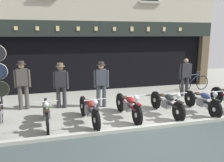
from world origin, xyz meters
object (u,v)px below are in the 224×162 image
at_px(motorcycle_center_left, 89,110).
at_px(leaning_bicycle, 194,83).
at_px(salesman_right, 101,82).
at_px(assistant_far_right, 185,76).
at_px(salesman_left, 23,83).
at_px(advert_board_near, 153,51).
at_px(motorcycle_left, 46,112).
at_px(shopkeeper_center, 61,83).
at_px(advert_board_far, 173,51).
at_px(motorcycle_center, 128,105).
at_px(motorcycle_right, 202,101).
at_px(motorcycle_center_right, 167,103).

relative_size(motorcycle_center_left, leaning_bicycle, 1.19).
height_order(salesman_right, assistant_far_right, salesman_right).
bearing_deg(motorcycle_center_left, salesman_left, -50.04).
relative_size(salesman_left, assistant_far_right, 1.06).
bearing_deg(advert_board_near, motorcycle_left, -141.45).
distance_m(motorcycle_center_left, shopkeeper_center, 2.00).
distance_m(advert_board_far, leaning_bicycle, 2.11).
bearing_deg(motorcycle_center, assistant_far_right, -152.63).
distance_m(motorcycle_right, salesman_left, 6.41).
bearing_deg(shopkeeper_center, motorcycle_center, 152.21).
bearing_deg(motorcycle_center, shopkeeper_center, -43.82).
bearing_deg(salesman_left, shopkeeper_center, 170.08).
distance_m(motorcycle_left, advert_board_far, 7.99).
distance_m(motorcycle_left, leaning_bicycle, 7.53).
bearing_deg(salesman_right, motorcycle_center_left, 72.09).
height_order(advert_board_near, advert_board_far, advert_board_near).
height_order(motorcycle_center_left, salesman_right, salesman_right).
bearing_deg(motorcycle_right, assistant_far_right, -107.96).
xyz_separation_m(motorcycle_center, leaning_bicycle, (4.40, 2.84, -0.05)).
xyz_separation_m(motorcycle_center_left, shopkeeper_center, (-0.72, 1.80, 0.50)).
bearing_deg(advert_board_far, salesman_right, -147.87).
xyz_separation_m(salesman_left, leaning_bicycle, (7.76, 0.93, -0.61)).
bearing_deg(salesman_left, motorcycle_center_left, 134.10).
height_order(salesman_left, advert_board_near, advert_board_near).
bearing_deg(leaning_bicycle, advert_board_near, 40.30).
height_order(salesman_left, salesman_right, salesman_left).
bearing_deg(salesman_right, leaning_bicycle, -156.38).
distance_m(salesman_right, assistant_far_right, 3.95).
bearing_deg(motorcycle_left, motorcycle_right, 177.00).
height_order(motorcycle_center_left, motorcycle_center_right, motorcycle_center_left).
relative_size(motorcycle_center_left, shopkeeper_center, 1.24).
relative_size(motorcycle_right, leaning_bicycle, 1.14).
bearing_deg(salesman_right, assistant_far_right, -163.95).
bearing_deg(motorcycle_center_right, leaning_bicycle, -139.94).
bearing_deg(salesman_right, advert_board_far, -139.98).
height_order(assistant_far_right, leaning_bicycle, assistant_far_right).
xyz_separation_m(motorcycle_right, advert_board_near, (0.16, 4.45, 1.46)).
xyz_separation_m(motorcycle_left, motorcycle_right, (5.25, -0.13, -0.02)).
height_order(motorcycle_center_left, salesman_left, salesman_left).
xyz_separation_m(motorcycle_center_left, motorcycle_right, (3.99, -0.05, -0.02)).
relative_size(motorcycle_center, assistant_far_right, 1.24).
height_order(motorcycle_center, salesman_right, salesman_right).
bearing_deg(motorcycle_center_left, motorcycle_right, 173.38).
distance_m(motorcycle_center_right, motorcycle_right, 1.33).
bearing_deg(salesman_right, motorcycle_right, 162.06).
relative_size(motorcycle_left, shopkeeper_center, 1.19).
height_order(motorcycle_center_right, motorcycle_right, motorcycle_center_right).
height_order(motorcycle_left, motorcycle_center_right, motorcycle_left).
bearing_deg(motorcycle_center_left, motorcycle_left, -9.70).
bearing_deg(advert_board_far, motorcycle_center_right, -121.30).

